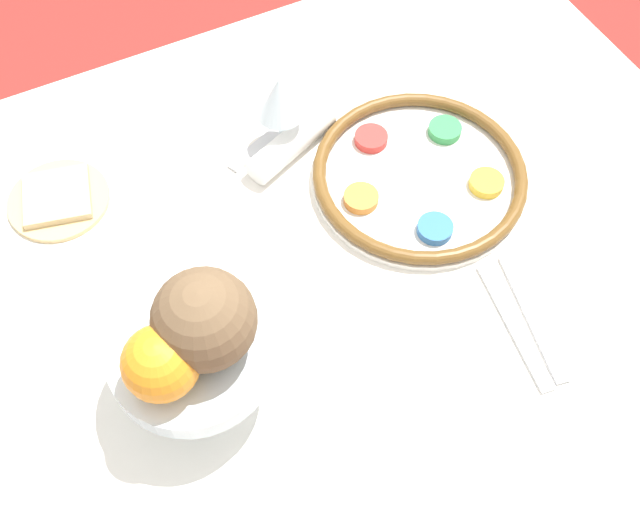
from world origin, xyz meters
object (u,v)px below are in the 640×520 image
wine_glass (279,99)px  coconut (204,320)px  seder_plate (419,175)px  napkin_roll (291,143)px  fruit_stand (193,357)px  orange_fruit (161,363)px  bread_plate (58,199)px

wine_glass → coconut: bearing=53.9°
seder_plate → wine_glass: wine_glass is taller
napkin_roll → seder_plate: bearing=136.6°
seder_plate → fruit_stand: fruit_stand is taller
seder_plate → fruit_stand: bearing=21.4°
wine_glass → napkin_roll: (-0.01, 0.02, -0.08)m
wine_glass → napkin_roll: 0.08m
seder_plate → wine_glass: 0.24m
coconut → orange_fruit: bearing=18.1°
fruit_stand → napkin_roll: (-0.27, -0.30, -0.07)m
fruit_stand → orange_fruit: bearing=34.3°
wine_glass → bread_plate: wine_glass is taller
wine_glass → bread_plate: bearing=-7.5°
fruit_stand → wine_glass: bearing=-129.1°
wine_glass → fruit_stand: wine_glass is taller
orange_fruit → bread_plate: 0.42m
fruit_stand → bread_plate: size_ratio=1.32×
orange_fruit → wine_glass: bearing=-130.7°
fruit_stand → bread_plate: fruit_stand is taller
orange_fruit → coconut: bearing=-161.9°
wine_glass → orange_fruit: (0.30, 0.35, 0.06)m
coconut → seder_plate: bearing=-156.8°
wine_glass → orange_fruit: size_ratio=1.57×
coconut → napkin_roll: bearing=-128.7°
fruit_stand → coconut: bearing=166.3°
orange_fruit → napkin_roll: (-0.31, -0.33, -0.14)m
wine_glass → orange_fruit: orange_fruit is taller
napkin_roll → coconut: bearing=51.3°
bread_plate → coconut: bearing=105.6°
fruit_stand → seder_plate: bearing=-158.6°
seder_plate → wine_glass: bearing=-46.7°
seder_plate → orange_fruit: 0.51m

